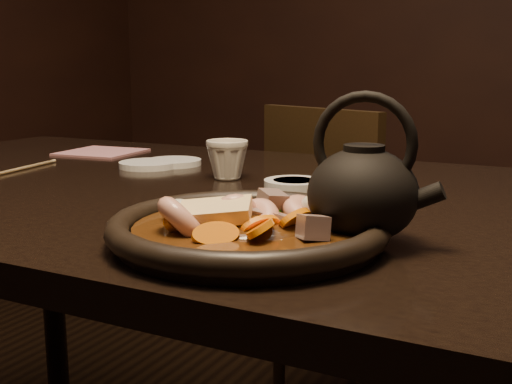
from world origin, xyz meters
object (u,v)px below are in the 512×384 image
at_px(plate, 248,230).
at_px(teapot, 363,190).
at_px(table, 196,230).
at_px(chair, 348,253).
at_px(tea_cup, 227,158).

height_order(plate, teapot, teapot).
distance_m(table, plate, 0.38).
bearing_deg(table, chair, 86.81).
relative_size(table, teapot, 9.63).
height_order(table, tea_cup, tea_cup).
xyz_separation_m(table, tea_cup, (0.02, 0.08, 0.11)).
xyz_separation_m(table, plate, (0.25, -0.27, 0.09)).
bearing_deg(table, tea_cup, 78.20).
height_order(chair, tea_cup, chair).
bearing_deg(tea_cup, table, -101.80).
bearing_deg(teapot, plate, -161.26).
bearing_deg(plate, teapot, 26.28).
xyz_separation_m(chair, teapot, (0.32, -0.89, 0.35)).
distance_m(plate, tea_cup, 0.42).
distance_m(table, tea_cup, 0.14).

